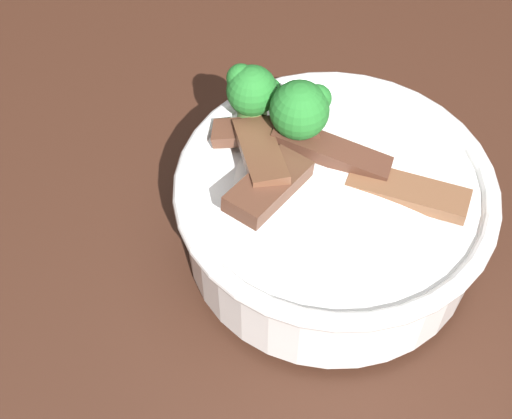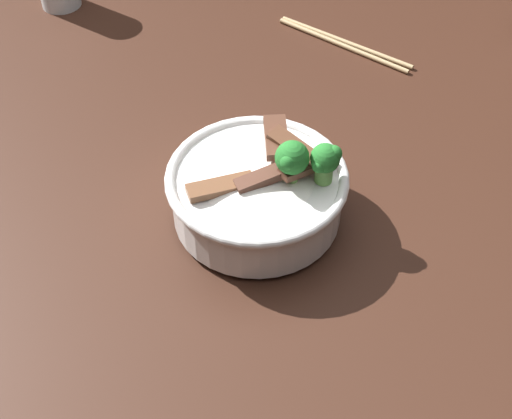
# 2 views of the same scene
# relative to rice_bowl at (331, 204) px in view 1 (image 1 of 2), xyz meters

# --- Properties ---
(rice_bowl) EXTENTS (0.20, 0.20, 0.12)m
(rice_bowl) POSITION_rel_rice_bowl_xyz_m (0.00, 0.00, 0.00)
(rice_bowl) COLOR white
(rice_bowl) RESTS_ON dining_table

